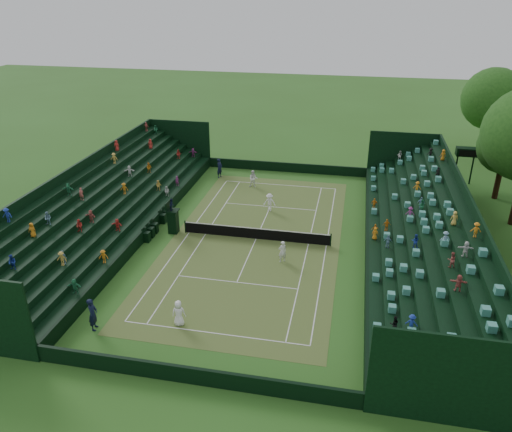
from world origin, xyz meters
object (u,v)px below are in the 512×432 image
object	(u,v)px
player_far_west	(253,179)
player_far_east	(270,202)
umpire_chair	(173,218)
player_near_east	(282,251)
player_near_west	(179,313)
tennis_net	(256,233)

from	to	relation	value
player_far_west	player_far_east	bearing A→B (deg)	-70.10
umpire_chair	player_near_east	size ratio (longest dim) A/B	1.78
player_near_west	player_far_west	world-z (taller)	player_far_west
player_near_west	player_far_east	xyz separation A→B (m)	(2.30, 17.00, 0.00)
tennis_net	player_near_east	xyz separation A→B (m)	(2.54, -3.04, 0.30)
player_near_east	player_far_west	world-z (taller)	player_far_west
tennis_net	player_far_west	xyz separation A→B (m)	(-2.49, 10.85, 0.33)
player_far_west	player_far_east	size ratio (longest dim) A/B	1.04
player_near_east	player_far_west	distance (m)	14.78
player_near_west	player_far_east	size ratio (longest dim) A/B	1.00
umpire_chair	player_near_west	distance (m)	12.20
umpire_chair	player_far_east	xyz separation A→B (m)	(6.80, 5.67, -0.44)
tennis_net	umpire_chair	distance (m)	6.76
umpire_chair	player_far_east	distance (m)	8.87
umpire_chair	player_far_west	xyz separation A→B (m)	(4.23, 11.02, -0.40)
tennis_net	player_near_west	size ratio (longest dim) A/B	7.17
player_near_west	player_far_east	bearing A→B (deg)	-105.02
tennis_net	player_far_east	size ratio (longest dim) A/B	7.14
player_near_west	tennis_net	bearing A→B (deg)	-108.23
umpire_chair	player_near_west	bearing A→B (deg)	-68.33
player_near_west	player_near_east	size ratio (longest dim) A/B	0.98
player_near_east	player_far_east	bearing A→B (deg)	-106.12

